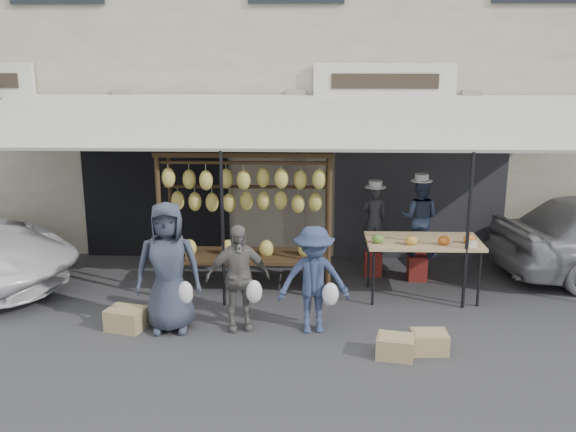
% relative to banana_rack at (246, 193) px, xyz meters
% --- Properties ---
extents(ground_plane, '(90.00, 90.00, 0.00)m').
position_rel_banana_rack_xyz_m(ground_plane, '(0.71, -1.74, -1.57)').
color(ground_plane, '#2D2D30').
extents(shophouse, '(24.00, 6.15, 7.30)m').
position_rel_banana_rack_xyz_m(shophouse, '(0.71, 4.76, 2.08)').
color(shophouse, beige).
rests_on(shophouse, ground_plane).
extents(awning, '(10.00, 2.35, 2.92)m').
position_rel_banana_rack_xyz_m(awning, '(0.72, 0.54, 1.01)').
color(awning, '#B8B5A7').
rests_on(awning, ground_plane).
extents(banana_rack, '(2.60, 0.90, 2.24)m').
position_rel_banana_rack_xyz_m(banana_rack, '(0.00, 0.00, 0.00)').
color(banana_rack, '#332414').
rests_on(banana_rack, ground_plane).
extents(produce_table, '(1.70, 0.90, 1.04)m').
position_rel_banana_rack_xyz_m(produce_table, '(2.67, -0.19, -0.70)').
color(produce_table, tan).
rests_on(produce_table, ground_plane).
extents(vendor_left, '(0.42, 0.28, 1.14)m').
position_rel_banana_rack_xyz_m(vendor_left, '(2.03, 0.78, -0.60)').
color(vendor_left, '#2C2C31').
rests_on(vendor_left, stool_left).
extents(vendor_right, '(0.74, 0.66, 1.27)m').
position_rel_banana_rack_xyz_m(vendor_right, '(2.73, 0.59, -0.51)').
color(vendor_right, navy).
rests_on(vendor_right, stool_right).
extents(customer_left, '(0.91, 0.65, 1.76)m').
position_rel_banana_rack_xyz_m(customer_left, '(-0.89, -1.48, -0.68)').
color(customer_left, '#303847').
rests_on(customer_left, ground_plane).
extents(customer_mid, '(0.91, 0.55, 1.45)m').
position_rel_banana_rack_xyz_m(customer_mid, '(0.01, -1.41, -0.84)').
color(customer_mid, '#68645E').
rests_on(customer_mid, ground_plane).
extents(customer_right, '(0.99, 0.64, 1.46)m').
position_rel_banana_rack_xyz_m(customer_right, '(1.02, -1.47, -0.84)').
color(customer_right, navy).
rests_on(customer_right, ground_plane).
extents(stool_left, '(0.33, 0.33, 0.40)m').
position_rel_banana_rack_xyz_m(stool_left, '(2.03, 0.78, -1.37)').
color(stool_left, maroon).
rests_on(stool_left, ground_plane).
extents(stool_right, '(0.36, 0.36, 0.42)m').
position_rel_banana_rack_xyz_m(stool_right, '(2.73, 0.59, -1.36)').
color(stool_right, maroon).
rests_on(stool_right, ground_plane).
extents(crate_near_a, '(0.51, 0.43, 0.27)m').
position_rel_banana_rack_xyz_m(crate_near_a, '(2.03, -2.19, -1.43)').
color(crate_near_a, tan).
rests_on(crate_near_a, ground_plane).
extents(crate_near_b, '(0.45, 0.35, 0.26)m').
position_rel_banana_rack_xyz_m(crate_near_b, '(2.47, -2.04, -1.43)').
color(crate_near_b, tan).
rests_on(crate_near_b, ground_plane).
extents(crate_far, '(0.57, 0.49, 0.29)m').
position_rel_banana_rack_xyz_m(crate_far, '(-1.50, -1.49, -1.42)').
color(crate_far, tan).
rests_on(crate_far, ground_plane).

